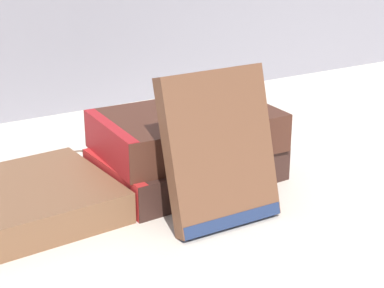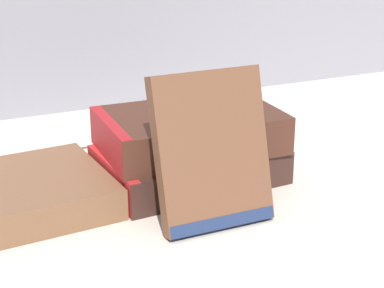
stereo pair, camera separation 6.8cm
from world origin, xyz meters
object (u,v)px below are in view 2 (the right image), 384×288
at_px(book_side_left, 0,199).
at_px(book_leaning_front, 212,155).
at_px(book_flat_bottom, 185,165).
at_px(book_flat_top, 185,131).
at_px(pocket_watch, 220,109).
at_px(reading_glasses, 111,148).

distance_m(book_side_left, book_leaning_front, 0.22).
bearing_deg(book_flat_bottom, book_leaning_front, -102.58).
xyz_separation_m(book_flat_bottom, book_leaning_front, (-0.02, -0.10, 0.05)).
relative_size(book_flat_top, pocket_watch, 3.54).
relative_size(book_flat_bottom, pocket_watch, 3.64).
distance_m(pocket_watch, reading_glasses, 0.18).
relative_size(book_side_left, reading_glasses, 1.88).
xyz_separation_m(book_flat_top, reading_glasses, (-0.05, 0.13, -0.06)).
bearing_deg(book_flat_top, book_flat_bottom, -117.63).
distance_m(book_side_left, pocket_watch, 0.25).
bearing_deg(book_flat_top, book_side_left, -178.47).
height_order(book_flat_bottom, book_side_left, book_flat_bottom).
bearing_deg(book_leaning_front, book_side_left, 150.97).
bearing_deg(book_side_left, pocket_watch, -7.24).
bearing_deg(book_leaning_front, pocket_watch, 59.40).
bearing_deg(book_leaning_front, book_flat_bottom, 80.70).
distance_m(book_flat_top, reading_glasses, 0.15).
xyz_separation_m(book_flat_top, book_leaning_front, (-0.02, -0.10, 0.01)).
bearing_deg(book_flat_top, reading_glasses, 112.35).
relative_size(book_side_left, pocket_watch, 3.85).
bearing_deg(book_flat_bottom, pocket_watch, -19.36).
height_order(pocket_watch, reading_glasses, pocket_watch).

